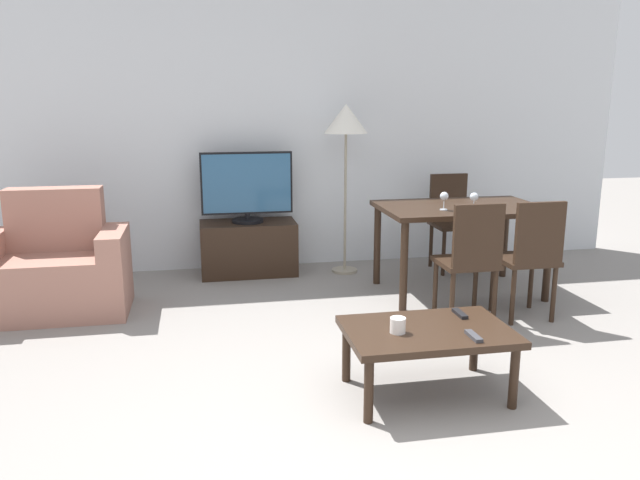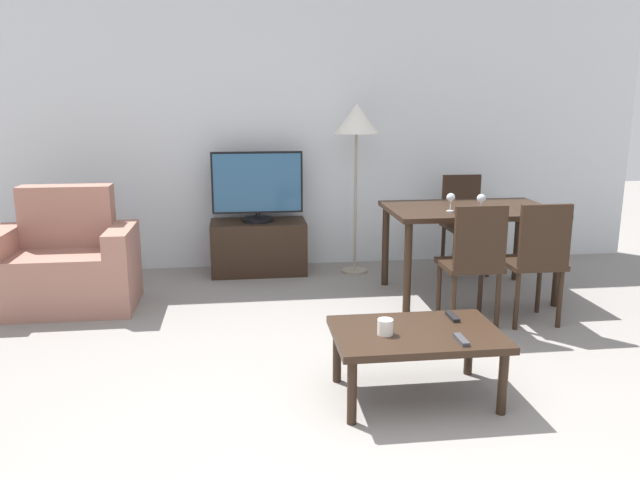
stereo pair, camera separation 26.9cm
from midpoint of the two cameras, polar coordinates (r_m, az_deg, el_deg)
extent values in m
plane|color=gray|center=(2.94, 5.59, -20.60)|extent=(18.00, 18.00, 0.00)
cube|color=silver|center=(6.03, -1.85, 10.35)|extent=(7.05, 0.06, 2.70)
cube|color=#9E6B5B|center=(5.20, -20.92, -3.47)|extent=(0.71, 0.65, 0.46)
cube|color=#9E6B5B|center=(5.31, -20.77, 2.09)|extent=(0.71, 0.20, 0.48)
cube|color=#9E6B5B|center=(5.31, -25.67, -2.59)|extent=(0.18, 0.65, 0.64)
cube|color=#9E6B5B|center=(5.09, -16.12, -2.42)|extent=(0.18, 0.65, 0.64)
cube|color=black|center=(5.87, -4.32, -0.65)|extent=(0.88, 0.45, 0.49)
cylinder|color=black|center=(5.81, -4.36, 1.86)|extent=(0.29, 0.29, 0.03)
cylinder|color=black|center=(5.81, -4.37, 2.25)|extent=(0.04, 0.04, 0.05)
cube|color=black|center=(5.76, -4.42, 5.26)|extent=(0.83, 0.04, 0.57)
cube|color=#2D5B84|center=(5.74, -4.41, 5.23)|extent=(0.80, 0.01, 0.53)
cube|color=black|center=(3.47, 11.05, -8.47)|extent=(0.91, 0.60, 0.04)
cylinder|color=black|center=(3.24, 5.39, -13.70)|extent=(0.05, 0.05, 0.35)
cylinder|color=black|center=(3.49, 18.56, -12.32)|extent=(0.05, 0.05, 0.35)
cylinder|color=black|center=(3.67, 3.70, -10.33)|extent=(0.05, 0.05, 0.35)
cylinder|color=black|center=(3.89, 15.44, -9.39)|extent=(0.05, 0.05, 0.35)
cube|color=black|center=(5.26, 14.94, 2.69)|extent=(1.33, 0.86, 0.04)
cylinder|color=black|center=(4.80, 9.61, -2.57)|extent=(0.06, 0.06, 0.71)
cylinder|color=black|center=(5.28, 22.31, -1.96)|extent=(0.06, 0.06, 0.71)
cylinder|color=black|center=(5.49, 7.41, -0.54)|extent=(0.06, 0.06, 0.71)
cylinder|color=black|center=(5.91, 18.85, -0.17)|extent=(0.06, 0.06, 0.71)
cube|color=black|center=(4.64, 15.10, -2.24)|extent=(0.40, 0.40, 0.04)
cylinder|color=black|center=(4.79, 12.41, -4.49)|extent=(0.04, 0.04, 0.42)
cylinder|color=black|center=(4.91, 15.99, -4.27)|extent=(0.04, 0.04, 0.42)
cylinder|color=black|center=(4.50, 13.79, -5.69)|extent=(0.04, 0.04, 0.42)
cylinder|color=black|center=(4.63, 17.55, -5.42)|extent=(0.04, 0.04, 0.42)
cube|color=black|center=(4.42, 16.16, 0.16)|extent=(0.37, 0.04, 0.45)
cube|color=black|center=(6.00, 14.51, 1.18)|extent=(0.40, 0.40, 0.04)
cylinder|color=black|center=(5.84, 13.48, -1.38)|extent=(0.04, 0.04, 0.42)
cylinder|color=black|center=(5.97, 16.40, -1.27)|extent=(0.04, 0.04, 0.42)
cylinder|color=black|center=(6.14, 12.43, -0.65)|extent=(0.04, 0.04, 0.42)
cylinder|color=black|center=(6.25, 15.22, -0.55)|extent=(0.04, 0.04, 0.42)
cube|color=black|center=(6.12, 14.01, 3.73)|extent=(0.37, 0.04, 0.45)
cube|color=black|center=(4.83, 20.22, -2.00)|extent=(0.40, 0.40, 0.04)
cylinder|color=black|center=(4.96, 17.50, -4.18)|extent=(0.04, 0.04, 0.42)
cylinder|color=black|center=(5.11, 20.81, -3.95)|extent=(0.04, 0.04, 0.42)
cylinder|color=black|center=(4.69, 19.14, -5.31)|extent=(0.04, 0.04, 0.42)
cylinder|color=black|center=(4.84, 22.59, -5.03)|extent=(0.04, 0.04, 0.42)
cube|color=black|center=(4.63, 21.47, 0.32)|extent=(0.37, 0.04, 0.45)
cylinder|color=gray|center=(5.94, 4.48, -2.84)|extent=(0.24, 0.24, 0.02)
cylinder|color=gray|center=(5.79, 4.59, 3.37)|extent=(0.02, 0.02, 1.28)
cone|color=white|center=(5.72, 4.73, 11.01)|extent=(0.40, 0.40, 0.26)
cube|color=black|center=(3.69, 14.09, -6.82)|extent=(0.04, 0.15, 0.02)
cube|color=#38383D|center=(3.37, 15.08, -8.82)|extent=(0.04, 0.15, 0.02)
cylinder|color=white|center=(3.37, 8.29, -7.89)|extent=(0.08, 0.08, 0.08)
cylinder|color=silver|center=(5.02, 13.33, 2.58)|extent=(0.06, 0.06, 0.01)
cylinder|color=silver|center=(5.02, 13.35, 3.02)|extent=(0.01, 0.01, 0.07)
sphere|color=silver|center=(5.00, 13.39, 3.80)|extent=(0.07, 0.07, 0.07)
cylinder|color=silver|center=(5.03, 15.96, 2.46)|extent=(0.06, 0.06, 0.01)
cylinder|color=silver|center=(5.03, 15.98, 2.89)|extent=(0.01, 0.01, 0.07)
sphere|color=silver|center=(5.02, 16.03, 3.67)|extent=(0.07, 0.07, 0.07)
camera|label=1|loc=(0.13, -88.22, 0.41)|focal=35.00mm
camera|label=2|loc=(0.13, 91.78, -0.41)|focal=35.00mm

